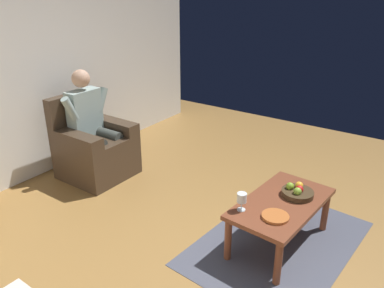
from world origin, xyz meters
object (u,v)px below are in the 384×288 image
(fruit_bowl, at_px, (297,192))
(armchair, at_px, (94,148))
(coffee_table, at_px, (281,208))
(decorative_dish, at_px, (275,217))
(person_seated, at_px, (92,122))
(wine_glass_near, at_px, (242,199))

(fruit_bowl, bearing_deg, armchair, -86.35)
(armchair, relative_size, coffee_table, 0.91)
(coffee_table, bearing_deg, decorative_dish, 11.30)
(person_seated, distance_m, coffee_table, 2.38)
(wine_glass_near, xyz_separation_m, fruit_bowl, (-0.48, 0.30, -0.07))
(armchair, bearing_deg, fruit_bowl, 94.32)
(armchair, distance_m, wine_glass_near, 2.18)
(person_seated, relative_size, fruit_bowl, 4.56)
(armchair, xyz_separation_m, person_seated, (0.00, 0.01, 0.34))
(wine_glass_near, relative_size, decorative_dish, 0.71)
(person_seated, height_order, coffee_table, person_seated)
(armchair, height_order, wine_glass_near, armchair)
(armchair, distance_m, person_seated, 0.34)
(armchair, xyz_separation_m, wine_glass_near, (0.33, 2.14, 0.20))
(fruit_bowl, bearing_deg, decorative_dish, -2.27)
(fruit_bowl, height_order, decorative_dish, fruit_bowl)
(armchair, xyz_separation_m, decorative_dish, (0.28, 2.42, 0.11))
(decorative_dish, bearing_deg, armchair, -96.53)
(armchair, height_order, coffee_table, armchair)
(armchair, distance_m, decorative_dish, 2.44)
(fruit_bowl, distance_m, decorative_dish, 0.43)
(armchair, bearing_deg, coffee_table, 90.34)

